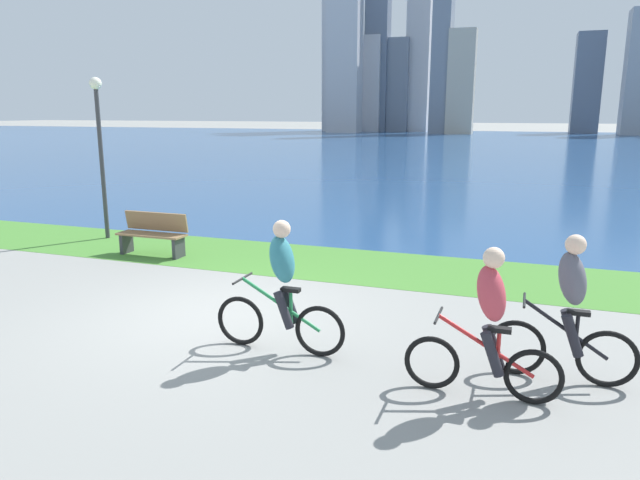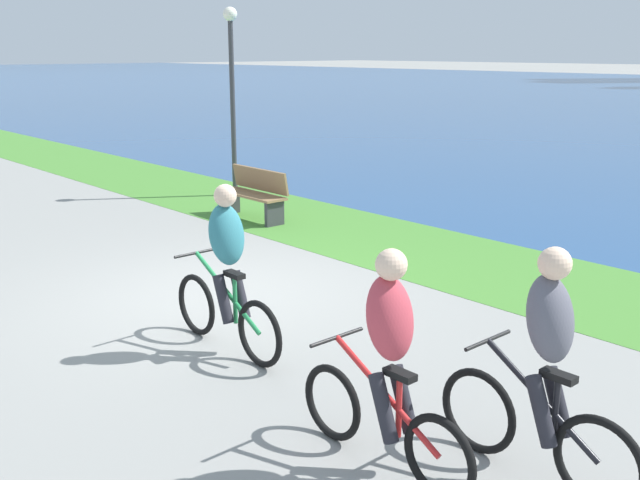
{
  "view_description": "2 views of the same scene",
  "coord_description": "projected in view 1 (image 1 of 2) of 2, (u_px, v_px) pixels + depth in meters",
  "views": [
    {
      "loc": [
        4.23,
        -7.27,
        2.99
      ],
      "look_at": [
        1.48,
        0.43,
        1.17
      ],
      "focal_mm": 32.65,
      "sensor_mm": 36.0,
      "label": 1
    },
    {
      "loc": [
        7.15,
        -4.78,
        2.93
      ],
      "look_at": [
        1.66,
        0.13,
        1.01
      ],
      "focal_mm": 41.14,
      "sensor_mm": 36.0,
      "label": 2
    }
  ],
  "objects": [
    {
      "name": "cyclist_trailing",
      "position": [
        488.0,
        323.0,
        6.06
      ],
      "size": [
        1.65,
        0.52,
        1.64
      ],
      "color": "black",
      "rests_on": "ground"
    },
    {
      "name": "bay_water_surface",
      "position": [
        478.0,
        146.0,
        50.22
      ],
      "size": [
        300.0,
        80.78,
        0.0
      ],
      "primitive_type": "cube",
      "color": "navy",
      "rests_on": "ground"
    },
    {
      "name": "city_skyline_far_shore",
      "position": [
        447.0,
        67.0,
        79.99
      ],
      "size": [
        50.45,
        12.22,
        26.72
      ],
      "color": "#B7B7BC",
      "rests_on": "ground"
    },
    {
      "name": "ground_plane",
      "position": [
        218.0,
        315.0,
        8.72
      ],
      "size": [
        300.0,
        300.0,
        0.0
      ],
      "primitive_type": "plane",
      "color": "gray"
    },
    {
      "name": "grass_strip_bayside",
      "position": [
        302.0,
        260.0,
        11.89
      ],
      "size": [
        120.0,
        2.61,
        0.01
      ],
      "primitive_type": "cube",
      "color": "#478433",
      "rests_on": "ground"
    },
    {
      "name": "lamppost_tall",
      "position": [
        100.0,
        134.0,
        13.47
      ],
      "size": [
        0.28,
        0.28,
        3.75
      ],
      "color": "#38383D",
      "rests_on": "ground"
    },
    {
      "name": "cyclist_distant_rear",
      "position": [
        568.0,
        310.0,
        6.42
      ],
      "size": [
        1.61,
        0.52,
        1.7
      ],
      "color": "black",
      "rests_on": "ground"
    },
    {
      "name": "bench_near_path",
      "position": [
        153.0,
        234.0,
        12.27
      ],
      "size": [
        1.5,
        0.47,
        0.9
      ],
      "color": "olive",
      "rests_on": "ground"
    },
    {
      "name": "cyclist_lead",
      "position": [
        281.0,
        288.0,
        7.25
      ],
      "size": [
        1.75,
        0.52,
        1.69
      ],
      "color": "black",
      "rests_on": "ground"
    }
  ]
}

